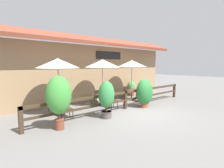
{
  "coord_description": "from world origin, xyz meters",
  "views": [
    {
      "loc": [
        -6.64,
        -5.36,
        2.38
      ],
      "look_at": [
        -0.55,
        1.5,
        1.35
      ],
      "focal_mm": 28.0,
      "sensor_mm": 36.0,
      "label": 1
    }
  ],
  "objects_px": {
    "dining_table_far": "(131,91)",
    "potted_plant_entrance_palm": "(144,93)",
    "chair_near_wallside": "(54,102)",
    "chair_middle_wallside": "(96,96)",
    "patio_umbrella_far": "(132,64)",
    "chair_far_streetside": "(140,94)",
    "dining_table_middle": "(103,96)",
    "potted_plant_small_flowering": "(131,88)",
    "patio_umbrella_middle": "(102,64)",
    "potted_plant_corner_fern": "(106,97)",
    "chair_middle_streetside": "(112,99)",
    "chair_far_wallside": "(124,92)",
    "patio_umbrella_near": "(58,63)",
    "dining_table_near": "(59,103)",
    "chair_near_streetside": "(66,107)",
    "potted_plant_broad_leaf": "(59,96)"
  },
  "relations": [
    {
      "from": "dining_table_middle",
      "to": "chair_near_wallside",
      "type": "bearing_deg",
      "value": 166.03
    },
    {
      "from": "dining_table_near",
      "to": "chair_near_streetside",
      "type": "xyz_separation_m",
      "value": [
        0.03,
        -0.67,
        -0.1
      ]
    },
    {
      "from": "dining_table_middle",
      "to": "chair_middle_wallside",
      "type": "xyz_separation_m",
      "value": [
        0.07,
        0.72,
        -0.1
      ]
    },
    {
      "from": "patio_umbrella_middle",
      "to": "chair_middle_wallside",
      "type": "height_order",
      "value": "patio_umbrella_middle"
    },
    {
      "from": "chair_near_wallside",
      "to": "dining_table_far",
      "type": "height_order",
      "value": "chair_near_wallside"
    },
    {
      "from": "dining_table_middle",
      "to": "chair_middle_wallside",
      "type": "height_order",
      "value": "chair_middle_wallside"
    },
    {
      "from": "chair_far_streetside",
      "to": "potted_plant_small_flowering",
      "type": "xyz_separation_m",
      "value": [
        1.15,
        1.78,
        0.11
      ]
    },
    {
      "from": "patio_umbrella_middle",
      "to": "chair_far_wallside",
      "type": "height_order",
      "value": "patio_umbrella_middle"
    },
    {
      "from": "chair_near_wallside",
      "to": "patio_umbrella_middle",
      "type": "relative_size",
      "value": 0.31
    },
    {
      "from": "patio_umbrella_middle",
      "to": "chair_middle_wallside",
      "type": "xyz_separation_m",
      "value": [
        0.07,
        0.72,
        -1.96
      ]
    },
    {
      "from": "dining_table_near",
      "to": "chair_far_streetside",
      "type": "height_order",
      "value": "chair_far_streetside"
    },
    {
      "from": "chair_far_streetside",
      "to": "patio_umbrella_middle",
      "type": "bearing_deg",
      "value": 177.65
    },
    {
      "from": "patio_umbrella_far",
      "to": "patio_umbrella_middle",
      "type": "bearing_deg",
      "value": -177.69
    },
    {
      "from": "chair_near_wallside",
      "to": "chair_far_streetside",
      "type": "relative_size",
      "value": 1.0
    },
    {
      "from": "chair_far_streetside",
      "to": "chair_middle_wallside",
      "type": "bearing_deg",
      "value": 162.97
    },
    {
      "from": "dining_table_middle",
      "to": "potted_plant_entrance_palm",
      "type": "relative_size",
      "value": 0.6
    },
    {
      "from": "potted_plant_entrance_palm",
      "to": "potted_plant_corner_fern",
      "type": "bearing_deg",
      "value": -177.61
    },
    {
      "from": "chair_far_streetside",
      "to": "potted_plant_small_flowering",
      "type": "height_order",
      "value": "potted_plant_small_flowering"
    },
    {
      "from": "chair_near_streetside",
      "to": "potted_plant_entrance_palm",
      "type": "distance_m",
      "value": 4.3
    },
    {
      "from": "dining_table_middle",
      "to": "potted_plant_corner_fern",
      "type": "xyz_separation_m",
      "value": [
        -1.31,
        -1.92,
        0.4
      ]
    },
    {
      "from": "chair_middle_streetside",
      "to": "patio_umbrella_near",
      "type": "bearing_deg",
      "value": 173.02
    },
    {
      "from": "dining_table_far",
      "to": "chair_near_streetside",
      "type": "bearing_deg",
      "value": -171.19
    },
    {
      "from": "patio_umbrella_far",
      "to": "chair_middle_wallside",
      "type": "bearing_deg",
      "value": 166.24
    },
    {
      "from": "chair_near_streetside",
      "to": "chair_far_streetside",
      "type": "distance_m",
      "value": 5.17
    },
    {
      "from": "patio_umbrella_middle",
      "to": "potted_plant_broad_leaf",
      "type": "height_order",
      "value": "patio_umbrella_middle"
    },
    {
      "from": "chair_near_streetside",
      "to": "chair_near_wallside",
      "type": "height_order",
      "value": "same"
    },
    {
      "from": "chair_near_wallside",
      "to": "dining_table_far",
      "type": "distance_m",
      "value": 5.21
    },
    {
      "from": "chair_middle_wallside",
      "to": "chair_far_streetside",
      "type": "xyz_separation_m",
      "value": [
        2.47,
        -1.35,
        0.0
      ]
    },
    {
      "from": "patio_umbrella_near",
      "to": "dining_table_near",
      "type": "xyz_separation_m",
      "value": [
        -0.0,
        0.0,
        -1.87
      ]
    },
    {
      "from": "chair_near_wallside",
      "to": "chair_middle_wallside",
      "type": "bearing_deg",
      "value": 174.66
    },
    {
      "from": "potted_plant_corner_fern",
      "to": "chair_middle_streetside",
      "type": "bearing_deg",
      "value": 40.74
    },
    {
      "from": "dining_table_middle",
      "to": "dining_table_far",
      "type": "bearing_deg",
      "value": 2.31
    },
    {
      "from": "potted_plant_corner_fern",
      "to": "potted_plant_small_flowering",
      "type": "bearing_deg",
      "value": 31.52
    },
    {
      "from": "dining_table_middle",
      "to": "potted_plant_corner_fern",
      "type": "distance_m",
      "value": 2.36
    },
    {
      "from": "chair_middle_wallside",
      "to": "chair_far_wallside",
      "type": "height_order",
      "value": "same"
    },
    {
      "from": "potted_plant_corner_fern",
      "to": "dining_table_far",
      "type": "bearing_deg",
      "value": 27.49
    },
    {
      "from": "dining_table_near",
      "to": "patio_umbrella_far",
      "type": "xyz_separation_m",
      "value": [
        5.23,
        0.13,
        1.87
      ]
    },
    {
      "from": "chair_far_wallside",
      "to": "potted_plant_corner_fern",
      "type": "distance_m",
      "value": 4.79
    },
    {
      "from": "dining_table_middle",
      "to": "chair_far_wallside",
      "type": "bearing_deg",
      "value": 18.15
    },
    {
      "from": "chair_middle_streetside",
      "to": "dining_table_far",
      "type": "distance_m",
      "value": 2.63
    },
    {
      "from": "dining_table_near",
      "to": "chair_far_streetside",
      "type": "xyz_separation_m",
      "value": [
        5.19,
        -0.61,
        -0.1
      ]
    },
    {
      "from": "dining_table_middle",
      "to": "dining_table_far",
      "type": "distance_m",
      "value": 2.59
    },
    {
      "from": "chair_near_streetside",
      "to": "dining_table_near",
      "type": "bearing_deg",
      "value": 99.18
    },
    {
      "from": "chair_far_wallside",
      "to": "potted_plant_small_flowering",
      "type": "xyz_separation_m",
      "value": [
        1.12,
        0.31,
        0.11
      ]
    },
    {
      "from": "chair_near_streetside",
      "to": "potted_plant_small_flowering",
      "type": "xyz_separation_m",
      "value": [
        6.32,
        1.85,
        0.11
      ]
    },
    {
      "from": "dining_table_far",
      "to": "potted_plant_entrance_palm",
      "type": "distance_m",
      "value": 2.2
    },
    {
      "from": "patio_umbrella_far",
      "to": "chair_far_streetside",
      "type": "relative_size",
      "value": 3.2
    },
    {
      "from": "patio_umbrella_near",
      "to": "chair_near_wallside",
      "type": "bearing_deg",
      "value": 85.24
    },
    {
      "from": "chair_middle_wallside",
      "to": "potted_plant_entrance_palm",
      "type": "height_order",
      "value": "potted_plant_entrance_palm"
    },
    {
      "from": "dining_table_far",
      "to": "potted_plant_entrance_palm",
      "type": "relative_size",
      "value": 0.6
    }
  ]
}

